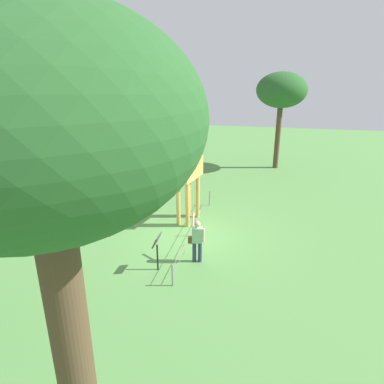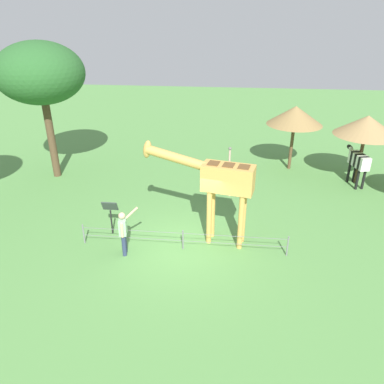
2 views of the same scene
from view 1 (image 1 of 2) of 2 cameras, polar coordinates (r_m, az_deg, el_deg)
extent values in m
plane|color=#568E47|center=(14.09, -0.26, -7.36)|extent=(60.00, 60.00, 0.00)
cylinder|color=gold|center=(14.49, -0.76, -2.18)|extent=(0.18, 0.18, 2.02)
cylinder|color=gold|center=(14.67, -2.32, -1.92)|extent=(0.18, 0.18, 2.02)
cylinder|color=gold|center=(15.42, 0.97, -0.79)|extent=(0.18, 0.18, 2.02)
cylinder|color=gold|center=(15.59, -0.51, -0.56)|extent=(0.18, 0.18, 2.02)
cube|color=gold|center=(14.58, -0.65, 4.02)|extent=(1.81, 1.04, 0.90)
cube|color=brown|center=(14.02, -1.53, 5.33)|extent=(0.44, 0.51, 0.02)
cube|color=brown|center=(14.46, -0.66, 5.78)|extent=(0.44, 0.51, 0.02)
cube|color=brown|center=(14.90, 0.16, 6.20)|extent=(0.44, 0.51, 0.02)
cylinder|color=gold|center=(12.97, -3.87, 4.17)|extent=(2.32, 0.79, 0.73)
ellipsoid|color=gold|center=(11.98, -6.42, 3.79)|extent=(0.44, 0.34, 0.68)
cylinder|color=brown|center=(11.91, -6.18, 4.61)|extent=(0.05, 0.05, 0.14)
cylinder|color=brown|center=(11.95, -6.73, 4.63)|extent=(0.05, 0.05, 0.14)
cylinder|color=navy|center=(12.14, 0.39, -10.03)|extent=(0.14, 0.14, 0.78)
cylinder|color=navy|center=(12.14, 1.35, -10.05)|extent=(0.14, 0.14, 0.78)
cube|color=#93C699|center=(11.82, 0.89, -7.24)|extent=(0.29, 0.39, 0.55)
sphere|color=#D8AD8C|center=(11.64, 0.90, -5.42)|extent=(0.22, 0.22, 0.22)
cylinder|color=#D8AD8C|center=(11.91, 0.19, -4.79)|extent=(0.46, 0.15, 0.44)
cylinder|color=#D8AD8C|center=(11.82, 1.96, -7.29)|extent=(0.08, 0.08, 0.50)
cube|color=brown|center=(11.87, -0.20, -8.08)|extent=(0.15, 0.22, 0.24)
cylinder|color=black|center=(22.11, -11.93, 3.71)|extent=(0.12, 0.12, 0.95)
cylinder|color=black|center=(22.39, -11.78, 3.92)|extent=(0.12, 0.12, 0.95)
cylinder|color=black|center=(21.96, -9.87, 3.74)|extent=(0.12, 0.12, 0.95)
cylinder|color=black|center=(22.25, -9.76, 3.95)|extent=(0.12, 0.12, 0.95)
cube|color=silver|center=(21.89, -9.64, 5.80)|extent=(0.47, 0.27, 0.60)
cube|color=black|center=(21.92, -10.08, 5.79)|extent=(0.47, 0.27, 0.60)
cube|color=silver|center=(21.95, -10.52, 5.78)|extent=(0.47, 0.27, 0.60)
cube|color=black|center=(21.98, -10.97, 5.77)|extent=(0.47, 0.27, 0.60)
cube|color=silver|center=(22.01, -11.41, 5.76)|extent=(0.47, 0.27, 0.60)
cube|color=black|center=(22.04, -11.85, 5.75)|extent=(0.47, 0.27, 0.60)
cube|color=silver|center=(22.08, -12.29, 5.74)|extent=(0.47, 0.27, 0.60)
cylinder|color=silver|center=(22.09, -12.92, 6.11)|extent=(0.29, 0.48, 0.47)
ellipsoid|color=black|center=(22.11, -13.58, 6.47)|extent=(0.26, 0.43, 0.22)
cylinder|color=#CC9E93|center=(16.47, -13.01, -2.04)|extent=(0.07, 0.07, 0.90)
cylinder|color=#CC9E93|center=(16.67, -13.28, -1.79)|extent=(0.07, 0.07, 0.90)
ellipsoid|color=#66605B|center=(16.33, -13.34, 0.47)|extent=(0.70, 0.56, 0.49)
cylinder|color=#CC9E93|center=(16.03, -13.72, 2.15)|extent=(0.08, 0.08, 0.80)
sphere|color=#66605B|center=(15.90, -13.85, 3.70)|extent=(0.14, 0.14, 0.14)
cylinder|color=brown|center=(22.28, -11.70, 5.70)|extent=(0.16, 0.16, 2.34)
cone|color=#997A4C|center=(21.95, -11.99, 9.79)|extent=(2.82, 2.82, 0.89)
cylinder|color=brown|center=(20.40, -18.65, 3.78)|extent=(0.16, 0.16, 2.34)
cone|color=olive|center=(20.04, -19.16, 8.25)|extent=(2.72, 2.72, 0.91)
cylinder|color=brown|center=(23.46, -3.16, 6.93)|extent=(0.16, 0.16, 2.46)
cone|color=#997A4C|center=(23.14, -3.24, 11.06)|extent=(2.47, 2.47, 0.96)
ellipsoid|color=#285B28|center=(3.45, -24.64, 11.02)|extent=(3.14, 3.14, 2.20)
cylinder|color=brown|center=(24.14, 14.25, 8.91)|extent=(0.35, 0.35, 4.27)
ellipsoid|color=#285B28|center=(23.79, 14.90, 16.31)|extent=(3.31, 3.31, 2.32)
cylinder|color=black|center=(11.70, -5.84, -10.91)|extent=(0.06, 0.06, 0.95)
cube|color=#333D38|center=(11.38, -5.96, -8.07)|extent=(0.56, 0.21, 0.38)
cylinder|color=slate|center=(17.05, 2.97, -1.05)|extent=(0.05, 0.05, 0.75)
cylinder|color=slate|center=(13.89, 0.56, -6.06)|extent=(0.05, 0.05, 0.75)
cylinder|color=slate|center=(10.93, -3.33, -13.88)|extent=(0.05, 0.05, 0.75)
cube|color=slate|center=(13.77, 0.56, -5.08)|extent=(7.00, 0.01, 0.01)
cube|color=slate|center=(13.90, 0.55, -6.20)|extent=(7.00, 0.01, 0.01)
camera|label=2|loc=(15.87, 45.25, 17.82)|focal=34.75mm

